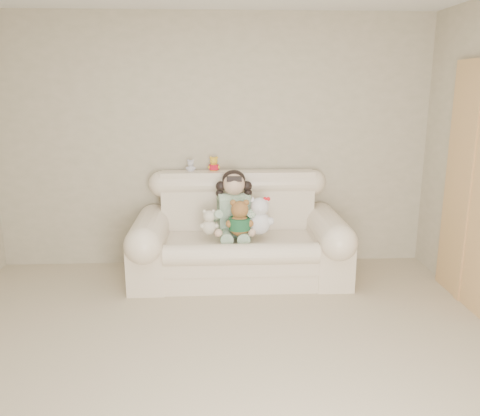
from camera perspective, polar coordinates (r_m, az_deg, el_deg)
name	(u,v)px	position (r m, az deg, el deg)	size (l,w,h in m)	color
floor	(215,402)	(3.24, -2.92, -21.48)	(5.00, 5.00, 0.00)	gray
wall_back	(213,143)	(5.17, -3.10, 7.51)	(4.50, 4.50, 0.00)	#BDB096
sofa	(239,229)	(4.83, -0.06, -2.42)	(2.10, 0.95, 1.03)	beige
door_panel	(473,185)	(4.67, 25.32, 2.39)	(0.06, 0.90, 2.10)	#AD704A
seated_child	(234,203)	(4.85, -0.70, 0.56)	(0.40, 0.49, 0.67)	#34743E
brown_teddy	(240,214)	(4.62, -0.04, -0.75)	(0.26, 0.20, 0.41)	brown
white_cat	(260,212)	(4.67, 2.27, -0.43)	(0.28, 0.21, 0.43)	white
cream_teddy	(209,220)	(4.68, -3.59, -1.36)	(0.18, 0.14, 0.29)	beige
yellow_mini_bear	(214,163)	(5.08, -3.04, 5.21)	(0.13, 0.10, 0.20)	yellow
grey_mini_plush	(191,165)	(5.08, -5.71, 4.97)	(0.10, 0.08, 0.16)	silver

